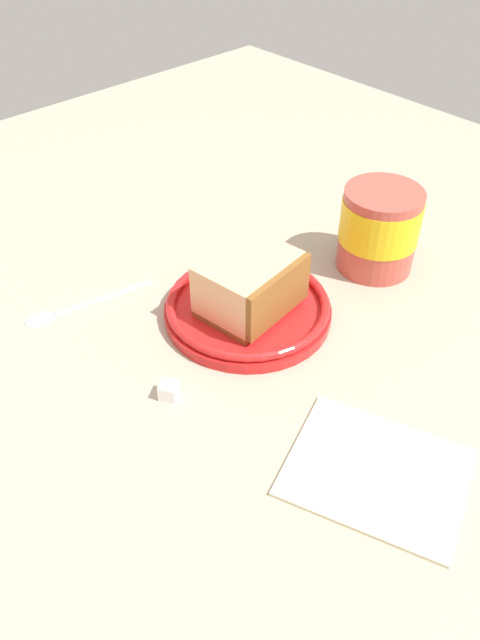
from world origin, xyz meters
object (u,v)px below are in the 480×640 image
(folded_napkin, at_px, (377,471))
(small_plate, at_px, (248,308))
(teaspoon, at_px, (62,309))
(cake_slice, at_px, (250,285))
(sugar_cube, at_px, (169,391))
(tea_mug, at_px, (380,225))

(folded_napkin, bearing_deg, small_plate, -105.47)
(small_plate, xyz_separation_m, teaspoon, (0.13, -0.12, -0.01))
(cake_slice, height_order, sugar_cube, cake_slice)
(teaspoon, bearing_deg, tea_mug, 151.35)
(folded_napkin, distance_m, sugar_cube, 0.18)
(folded_napkin, bearing_deg, sugar_cube, -68.38)
(small_plate, height_order, teaspoon, small_plate)
(tea_mug, bearing_deg, small_plate, -10.80)
(tea_mug, relative_size, teaspoon, 0.80)
(small_plate, distance_m, folded_napkin, 0.20)
(small_plate, bearing_deg, teaspoon, -44.43)
(tea_mug, xyz_separation_m, teaspoon, (0.28, -0.15, -0.04))
(sugar_cube, bearing_deg, folded_napkin, 111.62)
(cake_slice, bearing_deg, sugar_cube, 13.59)
(teaspoon, bearing_deg, folded_napkin, 102.83)
(cake_slice, xyz_separation_m, tea_mug, (-0.15, 0.03, 0.01))
(tea_mug, bearing_deg, sugar_cube, 0.42)
(tea_mug, bearing_deg, folded_napkin, 38.45)
(tea_mug, relative_size, sugar_cube, 7.21)
(teaspoon, bearing_deg, cake_slice, 135.04)
(small_plate, relative_size, sugar_cube, 10.95)
(small_plate, relative_size, folded_napkin, 1.24)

